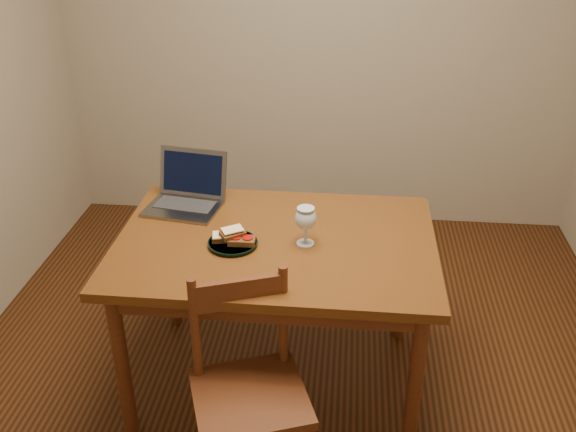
# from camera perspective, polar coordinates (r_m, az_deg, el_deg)

# --- Properties ---
(floor) EXTENTS (3.20, 3.20, 0.02)m
(floor) POSITION_cam_1_polar(r_m,az_deg,el_deg) (3.08, 0.81, -14.07)
(floor) COLOR black
(floor) RESTS_ON ground
(back_wall) EXTENTS (3.20, 0.02, 2.60)m
(back_wall) POSITION_cam_1_polar(r_m,az_deg,el_deg) (3.96, 3.09, 17.08)
(back_wall) COLOR gray
(back_wall) RESTS_ON floor
(table) EXTENTS (1.30, 0.90, 0.74)m
(table) POSITION_cam_1_polar(r_m,az_deg,el_deg) (2.66, -1.09, -3.70)
(table) COLOR #431C0B
(table) RESTS_ON floor
(chair) EXTENTS (0.50, 0.49, 0.43)m
(chair) POSITION_cam_1_polar(r_m,az_deg,el_deg) (2.36, -3.56, -14.51)
(chair) COLOR #441F0E
(chair) RESTS_ON floor
(plate) EXTENTS (0.20, 0.20, 0.02)m
(plate) POSITION_cam_1_polar(r_m,az_deg,el_deg) (2.58, -4.93, -2.44)
(plate) COLOR black
(plate) RESTS_ON table
(sandwich_cheese) EXTENTS (0.11, 0.07, 0.03)m
(sandwich_cheese) POSITION_cam_1_polar(r_m,az_deg,el_deg) (2.58, -5.65, -1.84)
(sandwich_cheese) COLOR #381E0C
(sandwich_cheese) RESTS_ON plate
(sandwich_tomato) EXTENTS (0.11, 0.07, 0.03)m
(sandwich_tomato) POSITION_cam_1_polar(r_m,az_deg,el_deg) (2.55, -4.14, -2.12)
(sandwich_tomato) COLOR #381E0C
(sandwich_tomato) RESTS_ON plate
(sandwich_top) EXTENTS (0.11, 0.10, 0.03)m
(sandwich_top) POSITION_cam_1_polar(r_m,az_deg,el_deg) (2.56, -4.95, -1.49)
(sandwich_top) COLOR #381E0C
(sandwich_top) RESTS_ON plate
(milk_glass) EXTENTS (0.09, 0.09, 0.17)m
(milk_glass) POSITION_cam_1_polar(r_m,az_deg,el_deg) (2.55, 1.57, -0.89)
(milk_glass) COLOR white
(milk_glass) RESTS_ON table
(laptop) EXTENTS (0.36, 0.33, 0.23)m
(laptop) POSITION_cam_1_polar(r_m,az_deg,el_deg) (2.91, -8.92, 2.18)
(laptop) COLOR slate
(laptop) RESTS_ON table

